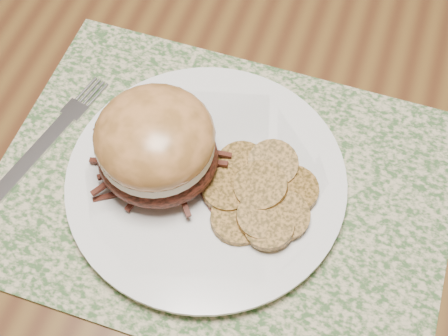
# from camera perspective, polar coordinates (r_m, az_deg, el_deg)

# --- Properties ---
(ground) EXTENTS (3.50, 3.50, 0.00)m
(ground) POSITION_cam_1_polar(r_m,az_deg,el_deg) (1.36, 4.65, -14.32)
(ground) COLOR #55301D
(ground) RESTS_ON ground
(dining_table) EXTENTS (1.50, 0.90, 0.75)m
(dining_table) POSITION_cam_1_polar(r_m,az_deg,el_deg) (0.74, 8.28, 0.28)
(dining_table) COLOR brown
(dining_table) RESTS_ON ground
(placemat) EXTENTS (0.45, 0.33, 0.00)m
(placemat) POSITION_cam_1_polar(r_m,az_deg,el_deg) (0.62, -0.20, -1.89)
(placemat) COLOR #3B5D30
(placemat) RESTS_ON dining_table
(dinner_plate) EXTENTS (0.26, 0.26, 0.02)m
(dinner_plate) POSITION_cam_1_polar(r_m,az_deg,el_deg) (0.62, -1.63, -1.19)
(dinner_plate) COLOR white
(dinner_plate) RESTS_ON placemat
(pork_sandwich) EXTENTS (0.13, 0.13, 0.09)m
(pork_sandwich) POSITION_cam_1_polar(r_m,az_deg,el_deg) (0.58, -6.24, 2.11)
(pork_sandwich) COLOR black
(pork_sandwich) RESTS_ON dinner_plate
(roasted_potatoes) EXTENTS (0.12, 0.13, 0.03)m
(roasted_potatoes) POSITION_cam_1_polar(r_m,az_deg,el_deg) (0.59, 3.41, -2.56)
(roasted_potatoes) COLOR olive
(roasted_potatoes) RESTS_ON dinner_plate
(fork) EXTENTS (0.06, 0.19, 0.00)m
(fork) POSITION_cam_1_polar(r_m,az_deg,el_deg) (0.67, -16.06, 2.18)
(fork) COLOR #B9B9C0
(fork) RESTS_ON placemat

